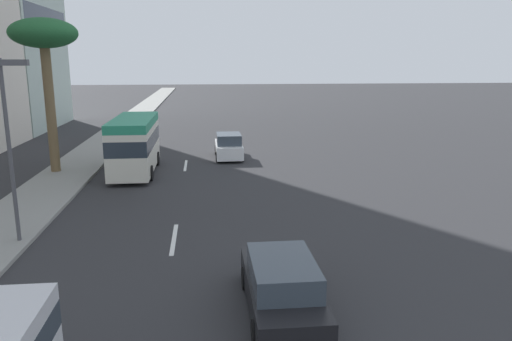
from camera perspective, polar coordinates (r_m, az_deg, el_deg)
ground_plane at (r=34.83m, az=-7.95°, el=2.01°), size 198.00×198.00×0.00m
sidewalk_right at (r=35.65m, az=-18.62°, el=1.83°), size 162.00×3.13×0.15m
lane_stripe_mid at (r=18.39m, az=-9.50°, el=-7.84°), size 3.20×0.16×0.01m
lane_stripe_far at (r=30.77m, az=-8.18°, el=0.59°), size 3.20×0.16×0.01m
car_lead at (r=12.89m, az=2.99°, el=-13.38°), size 4.69×1.80×1.56m
minibus_second at (r=29.03m, az=-13.92°, el=3.12°), size 6.98×2.31×3.19m
car_fourth at (r=32.69m, az=-3.19°, el=2.79°), size 4.10×1.79×1.65m
palm_tree at (r=29.96m, az=-23.40°, el=13.75°), size 3.62×3.62×8.50m
street_lamp at (r=18.60m, az=-26.58°, el=4.22°), size 0.24×0.97×6.32m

